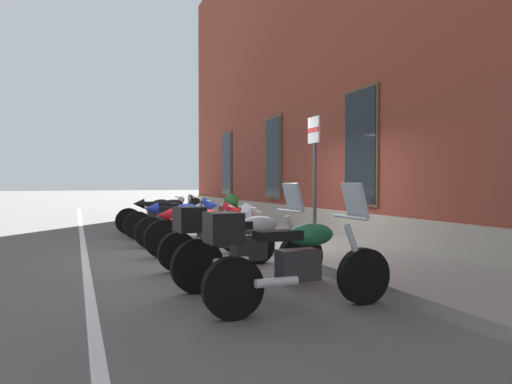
{
  "coord_description": "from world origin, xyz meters",
  "views": [
    {
      "loc": [
        8.16,
        -3.35,
        1.35
      ],
      "look_at": [
        -1.08,
        0.33,
        1.14
      ],
      "focal_mm": 31.96,
      "sensor_mm": 36.0,
      "label": 1
    }
  ],
  "objects_px": {
    "motorcycle_red_sport": "(205,226)",
    "motorcycle_green_touring": "(292,259)",
    "motorcycle_blue_sport": "(186,220)",
    "motorcycle_white_sport": "(224,232)",
    "barrel_planter": "(231,213)",
    "motorcycle_black_sport": "(172,214)",
    "parking_sign": "(314,164)",
    "motorcycle_silver_touring": "(244,244)",
    "motorcycle_black_naked": "(158,215)"
  },
  "relations": [
    {
      "from": "motorcycle_red_sport",
      "to": "motorcycle_green_touring",
      "type": "bearing_deg",
      "value": -1.97
    },
    {
      "from": "motorcycle_blue_sport",
      "to": "motorcycle_green_touring",
      "type": "height_order",
      "value": "motorcycle_green_touring"
    },
    {
      "from": "motorcycle_white_sport",
      "to": "barrel_planter",
      "type": "distance_m",
      "value": 5.11
    },
    {
      "from": "motorcycle_black_sport",
      "to": "motorcycle_blue_sport",
      "type": "bearing_deg",
      "value": 0.08
    },
    {
      "from": "motorcycle_white_sport",
      "to": "parking_sign",
      "type": "bearing_deg",
      "value": 84.27
    },
    {
      "from": "parking_sign",
      "to": "barrel_planter",
      "type": "xyz_separation_m",
      "value": [
        -4.96,
        0.2,
        -1.15
      ]
    },
    {
      "from": "motorcycle_white_sport",
      "to": "motorcycle_blue_sport",
      "type": "bearing_deg",
      "value": -179.52
    },
    {
      "from": "motorcycle_blue_sport",
      "to": "motorcycle_red_sport",
      "type": "relative_size",
      "value": 0.97
    },
    {
      "from": "motorcycle_white_sport",
      "to": "motorcycle_red_sport",
      "type": "bearing_deg",
      "value": 178.92
    },
    {
      "from": "motorcycle_black_sport",
      "to": "motorcycle_blue_sport",
      "type": "height_order",
      "value": "motorcycle_black_sport"
    },
    {
      "from": "motorcycle_red_sport",
      "to": "motorcycle_green_touring",
      "type": "relative_size",
      "value": 0.96
    },
    {
      "from": "motorcycle_green_touring",
      "to": "motorcycle_white_sport",
      "type": "bearing_deg",
      "value": 177.61
    },
    {
      "from": "motorcycle_green_touring",
      "to": "barrel_planter",
      "type": "height_order",
      "value": "motorcycle_green_touring"
    },
    {
      "from": "motorcycle_silver_touring",
      "to": "barrel_planter",
      "type": "distance_m",
      "value": 6.53
    },
    {
      "from": "motorcycle_blue_sport",
      "to": "motorcycle_green_touring",
      "type": "relative_size",
      "value": 0.93
    },
    {
      "from": "motorcycle_black_sport",
      "to": "motorcycle_white_sport",
      "type": "height_order",
      "value": "motorcycle_black_sport"
    },
    {
      "from": "motorcycle_white_sport",
      "to": "barrel_planter",
      "type": "relative_size",
      "value": 2.21
    },
    {
      "from": "motorcycle_red_sport",
      "to": "motorcycle_silver_touring",
      "type": "bearing_deg",
      "value": -4.47
    },
    {
      "from": "motorcycle_red_sport",
      "to": "motorcycle_white_sport",
      "type": "distance_m",
      "value": 1.25
    },
    {
      "from": "motorcycle_black_sport",
      "to": "motorcycle_red_sport",
      "type": "relative_size",
      "value": 1.03
    },
    {
      "from": "motorcycle_blue_sport",
      "to": "motorcycle_silver_touring",
      "type": "height_order",
      "value": "motorcycle_silver_touring"
    },
    {
      "from": "motorcycle_black_sport",
      "to": "motorcycle_red_sport",
      "type": "distance_m",
      "value": 2.82
    },
    {
      "from": "parking_sign",
      "to": "motorcycle_black_sport",
      "type": "bearing_deg",
      "value": -159.68
    },
    {
      "from": "barrel_planter",
      "to": "motorcycle_green_touring",
      "type": "bearing_deg",
      "value": -13.89
    },
    {
      "from": "motorcycle_black_naked",
      "to": "motorcycle_silver_touring",
      "type": "height_order",
      "value": "motorcycle_silver_touring"
    },
    {
      "from": "motorcycle_black_naked",
      "to": "motorcycle_silver_touring",
      "type": "relative_size",
      "value": 1.01
    },
    {
      "from": "motorcycle_red_sport",
      "to": "motorcycle_white_sport",
      "type": "height_order",
      "value": "motorcycle_white_sport"
    },
    {
      "from": "motorcycle_blue_sport",
      "to": "barrel_planter",
      "type": "bearing_deg",
      "value": 141.88
    },
    {
      "from": "motorcycle_silver_touring",
      "to": "motorcycle_white_sport",
      "type": "bearing_deg",
      "value": 172.6
    },
    {
      "from": "parking_sign",
      "to": "barrel_planter",
      "type": "relative_size",
      "value": 2.6
    },
    {
      "from": "motorcycle_black_sport",
      "to": "motorcycle_white_sport",
      "type": "relative_size",
      "value": 1.07
    },
    {
      "from": "motorcycle_green_touring",
      "to": "parking_sign",
      "type": "distance_m",
      "value": 3.19
    },
    {
      "from": "motorcycle_blue_sport",
      "to": "barrel_planter",
      "type": "relative_size",
      "value": 2.24
    },
    {
      "from": "motorcycle_black_sport",
      "to": "barrel_planter",
      "type": "xyz_separation_m",
      "value": [
        -0.74,
        1.76,
        -0.07
      ]
    },
    {
      "from": "motorcycle_black_naked",
      "to": "motorcycle_white_sport",
      "type": "bearing_deg",
      "value": 1.53
    },
    {
      "from": "motorcycle_black_naked",
      "to": "motorcycle_white_sport",
      "type": "relative_size",
      "value": 1.09
    },
    {
      "from": "motorcycle_green_touring",
      "to": "barrel_planter",
      "type": "bearing_deg",
      "value": 166.11
    },
    {
      "from": "motorcycle_black_naked",
      "to": "motorcycle_black_sport",
      "type": "xyz_separation_m",
      "value": [
        1.26,
        0.12,
        0.09
      ]
    },
    {
      "from": "parking_sign",
      "to": "motorcycle_silver_touring",
      "type": "bearing_deg",
      "value": -53.42
    },
    {
      "from": "motorcycle_white_sport",
      "to": "motorcycle_green_touring",
      "type": "xyz_separation_m",
      "value": [
        2.66,
        -0.11,
        0.0
      ]
    },
    {
      "from": "motorcycle_white_sport",
      "to": "motorcycle_green_touring",
      "type": "relative_size",
      "value": 0.92
    },
    {
      "from": "parking_sign",
      "to": "motorcycle_green_touring",
      "type": "bearing_deg",
      "value": -33.34
    },
    {
      "from": "motorcycle_black_sport",
      "to": "parking_sign",
      "type": "relative_size",
      "value": 0.91
    },
    {
      "from": "motorcycle_black_naked",
      "to": "motorcycle_black_sport",
      "type": "relative_size",
      "value": 1.02
    },
    {
      "from": "motorcycle_black_naked",
      "to": "motorcycle_black_sport",
      "type": "height_order",
      "value": "motorcycle_black_sport"
    },
    {
      "from": "motorcycle_silver_touring",
      "to": "motorcycle_green_touring",
      "type": "distance_m",
      "value": 1.23
    },
    {
      "from": "motorcycle_black_sport",
      "to": "motorcycle_silver_touring",
      "type": "bearing_deg",
      "value": -1.69
    },
    {
      "from": "motorcycle_silver_touring",
      "to": "parking_sign",
      "type": "height_order",
      "value": "parking_sign"
    },
    {
      "from": "motorcycle_white_sport",
      "to": "barrel_planter",
      "type": "bearing_deg",
      "value": 160.15
    },
    {
      "from": "motorcycle_black_naked",
      "to": "motorcycle_silver_touring",
      "type": "xyz_separation_m",
      "value": [
        6.76,
        -0.04,
        0.07
      ]
    }
  ]
}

